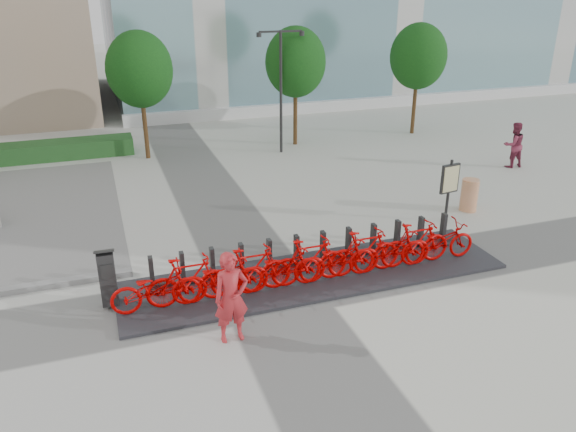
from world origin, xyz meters
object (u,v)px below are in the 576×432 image
object	(u,v)px
bike_0	(156,288)
kiosk	(108,277)
worker_red	(231,298)
pedestrian	(514,145)
map_sign	(450,181)
construction_barrel	(469,195)

from	to	relation	value
bike_0	kiosk	bearing A→B (deg)	60.06
bike_0	worker_red	size ratio (longest dim) A/B	1.02
pedestrian	map_sign	size ratio (longest dim) A/B	0.91
pedestrian	map_sign	xyz separation A→B (m)	(-5.57, -3.84, 0.40)
worker_red	construction_barrel	size ratio (longest dim) A/B	1.87
kiosk	construction_barrel	world-z (taller)	kiosk
map_sign	worker_red	bearing A→B (deg)	-161.95
worker_red	map_sign	world-z (taller)	map_sign
worker_red	map_sign	size ratio (longest dim) A/B	1.00
bike_0	pedestrian	world-z (taller)	pedestrian
kiosk	worker_red	world-z (taller)	worker_red
construction_barrel	map_sign	bearing A→B (deg)	-155.98
worker_red	pedestrian	distance (m)	15.26
kiosk	map_sign	distance (m)	10.10
pedestrian	construction_barrel	bearing A→B (deg)	39.95
kiosk	pedestrian	xyz separation A→B (m)	(15.50, 5.55, 0.14)
construction_barrel	map_sign	world-z (taller)	map_sign
construction_barrel	map_sign	size ratio (longest dim) A/B	0.53
construction_barrel	map_sign	distance (m)	1.51
worker_red	pedestrian	bearing A→B (deg)	27.01
pedestrian	map_sign	bearing A→B (deg)	37.48
bike_0	pedestrian	distance (m)	15.76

